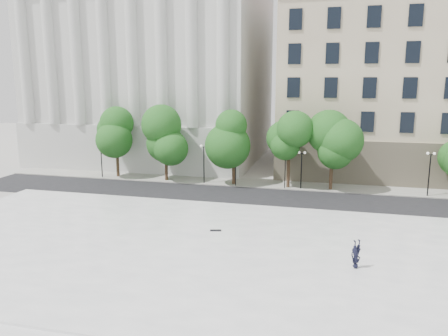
{
  "coord_description": "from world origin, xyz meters",
  "views": [
    {
      "loc": [
        8.39,
        -23.41,
        11.42
      ],
      "look_at": [
        0.05,
        10.0,
        4.53
      ],
      "focal_mm": 35.0,
      "sensor_mm": 36.0,
      "label": 1
    }
  ],
  "objects_px": {
    "traffic_light_east": "(286,155)",
    "person_lying": "(355,264)",
    "traffic_light_west": "(236,153)",
    "skateboard": "(216,230)"
  },
  "relations": [
    {
      "from": "traffic_light_west",
      "to": "traffic_light_east",
      "type": "height_order",
      "value": "traffic_light_east"
    },
    {
      "from": "traffic_light_east",
      "to": "traffic_light_west",
      "type": "bearing_deg",
      "value": 180.0
    },
    {
      "from": "traffic_light_east",
      "to": "person_lying",
      "type": "relative_size",
      "value": 2.43
    },
    {
      "from": "person_lying",
      "to": "traffic_light_east",
      "type": "bearing_deg",
      "value": 75.53
    },
    {
      "from": "traffic_light_east",
      "to": "skateboard",
      "type": "height_order",
      "value": "traffic_light_east"
    },
    {
      "from": "traffic_light_west",
      "to": "skateboard",
      "type": "bearing_deg",
      "value": -82.8
    },
    {
      "from": "person_lying",
      "to": "skateboard",
      "type": "relative_size",
      "value": 2.12
    },
    {
      "from": "person_lying",
      "to": "skateboard",
      "type": "distance_m",
      "value": 10.71
    },
    {
      "from": "traffic_light_east",
      "to": "skateboard",
      "type": "xyz_separation_m",
      "value": [
        -3.39,
        -15.86,
        -3.26
      ]
    },
    {
      "from": "traffic_light_west",
      "to": "skateboard",
      "type": "distance_m",
      "value": 16.31
    }
  ]
}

